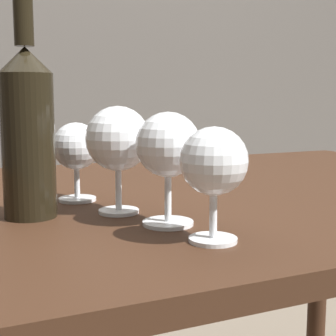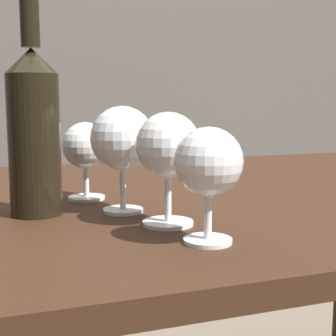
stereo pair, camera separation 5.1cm
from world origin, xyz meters
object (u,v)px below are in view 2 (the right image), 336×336
(wine_glass_cabernet, at_px, (85,148))
(wine_glass_port, at_px, (209,165))
(wine_bottle, at_px, (34,127))
(wine_glass_white, at_px, (168,148))
(wine_glass_merlot, at_px, (122,141))

(wine_glass_cabernet, bearing_deg, wine_glass_port, -73.42)
(wine_glass_cabernet, distance_m, wine_bottle, 0.12)
(wine_glass_white, xyz_separation_m, wine_glass_cabernet, (-0.07, 0.20, -0.02))
(wine_glass_cabernet, bearing_deg, wine_glass_white, -70.50)
(wine_glass_port, relative_size, wine_glass_white, 0.90)
(wine_glass_white, distance_m, wine_bottle, 0.20)
(wine_glass_white, height_order, wine_glass_cabernet, wine_glass_white)
(wine_glass_cabernet, height_order, wine_bottle, wine_bottle)
(wine_glass_white, relative_size, wine_bottle, 0.46)
(wine_glass_port, height_order, wine_glass_merlot, wine_glass_merlot)
(wine_glass_port, bearing_deg, wine_glass_merlot, 106.22)
(wine_glass_white, bearing_deg, wine_glass_merlot, 112.20)
(wine_glass_merlot, height_order, wine_glass_cabernet, wine_glass_merlot)
(wine_glass_white, bearing_deg, wine_bottle, 143.08)
(wine_glass_white, bearing_deg, wine_glass_cabernet, 109.50)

